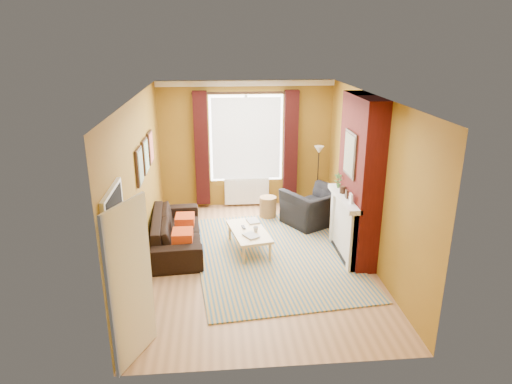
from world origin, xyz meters
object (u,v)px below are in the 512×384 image
Objects in this scene: sofa at (177,231)px; floor_lamp at (319,160)px; wicker_stool at (268,207)px; armchair at (315,207)px; coffee_table at (249,232)px.

floor_lamp is (2.97, 1.71, 0.82)m from sofa.
wicker_stool is 0.33× the size of floor_lamp.
armchair is 1.03m from wicker_stool.
armchair is 1.18m from floor_lamp.
sofa is at bearing 158.21° from coffee_table.
coffee_table is at bearing 7.62° from armchair.
sofa is 1.72× the size of coffee_table.
sofa is 2.24m from wicker_stool.
armchair reaches higher than wicker_stool.
wicker_stool is 1.52m from floor_lamp.
armchair is (2.73, 0.85, 0.05)m from sofa.
coffee_table is at bearing -130.44° from floor_lamp.
sofa is at bearing -12.50° from armchair.
sofa is 1.51× the size of floor_lamp.
sofa is at bearing -144.38° from wicker_stool.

